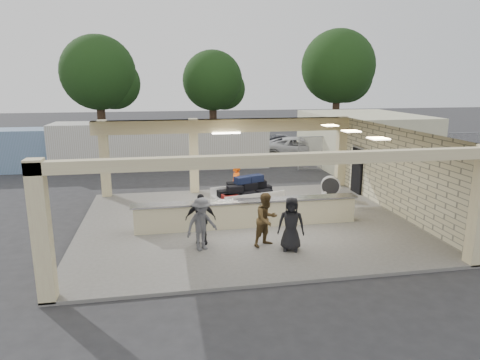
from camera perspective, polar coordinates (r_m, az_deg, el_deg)
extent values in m
plane|color=#2B2B2D|center=(16.10, 0.67, -5.91)|extent=(120.00, 120.00, 0.00)
cube|color=#625F5B|center=(16.08, 0.67, -5.74)|extent=(12.00, 10.00, 0.10)
cube|color=#D1BC8C|center=(15.31, 0.71, 6.56)|extent=(12.00, 10.00, 0.02)
cube|color=beige|center=(17.75, 20.06, 0.96)|extent=(0.02, 10.00, 3.50)
cube|color=black|center=(20.60, 15.33, 1.20)|extent=(0.10, 0.95, 2.10)
cube|color=#D1BC8C|center=(20.00, -1.95, 7.27)|extent=(12.00, 0.50, 0.60)
cube|color=#D1BC8C|center=(10.67, 5.76, 2.73)|extent=(12.00, 0.30, 0.30)
cube|color=#D1BC8C|center=(20.14, -17.61, 2.67)|extent=(0.40, 0.40, 3.50)
cube|color=#D1BC8C|center=(20.03, -6.18, 3.16)|extent=(0.40, 0.40, 3.50)
cube|color=#D1BC8C|center=(21.85, 13.30, 3.73)|extent=(0.40, 0.40, 3.50)
cube|color=#D1BC8C|center=(11.08, -24.94, -6.38)|extent=(0.40, 0.40, 3.50)
cube|color=#D1BC8C|center=(13.83, 29.34, -3.10)|extent=(0.40, 0.40, 3.50)
cube|color=white|center=(19.79, -1.84, 6.27)|extent=(1.30, 0.12, 0.06)
cube|color=#FFEABF|center=(17.85, 11.90, 7.14)|extent=(0.55, 0.55, 0.04)
cube|color=#FFEABF|center=(16.02, 14.60, 6.33)|extent=(0.55, 0.55, 0.04)
cube|color=#FFEABF|center=(14.25, 17.97, 5.29)|extent=(0.55, 0.55, 0.04)
cube|color=beige|center=(15.46, 1.04, -4.58)|extent=(8.00, 0.50, 0.90)
cube|color=#B7B7BC|center=(15.32, 1.04, -2.80)|extent=(8.20, 0.58, 0.06)
cube|color=silver|center=(16.98, 0.94, -2.38)|extent=(2.82, 2.08, 0.12)
cylinder|color=black|center=(16.22, -1.47, -4.64)|extent=(0.21, 0.42, 0.41)
cylinder|color=black|center=(17.20, -2.92, -3.60)|extent=(0.21, 0.42, 0.41)
cylinder|color=black|center=(17.07, 4.82, -3.77)|extent=(0.21, 0.42, 0.41)
cylinder|color=black|center=(18.01, 3.10, -2.83)|extent=(0.21, 0.42, 0.41)
cube|color=silver|center=(17.60, -0.11, -1.14)|extent=(2.47, 0.65, 0.30)
cube|color=silver|center=(16.27, 2.09, -2.35)|extent=(2.47, 0.65, 0.30)
cube|color=black|center=(16.35, -1.18, -2.31)|extent=(0.66, 0.51, 0.26)
cube|color=black|center=(16.63, 1.07, -2.04)|extent=(0.66, 0.51, 0.26)
cube|color=black|center=(16.93, 3.25, -1.77)|extent=(0.66, 0.51, 0.26)
cube|color=black|center=(16.89, -1.99, -1.80)|extent=(0.66, 0.51, 0.26)
cube|color=black|center=(17.16, 0.21, -1.55)|extent=(0.66, 0.51, 0.26)
cube|color=black|center=(17.45, 2.33, -1.30)|extent=(0.66, 0.51, 0.26)
cube|color=black|center=(16.44, -0.67, -1.22)|extent=(0.66, 0.51, 0.26)
cube|color=black|center=(16.91, 1.26, -0.82)|extent=(0.66, 0.51, 0.26)
cube|color=black|center=(17.30, 2.48, -0.50)|extent=(0.66, 0.51, 0.26)
cube|color=black|center=(16.97, -0.73, -0.76)|extent=(0.66, 0.51, 0.26)
cube|color=black|center=(16.72, 0.32, -0.02)|extent=(0.66, 0.51, 0.26)
cube|color=black|center=(17.06, 2.04, 0.25)|extent=(0.66, 0.51, 0.26)
cube|color=#590F0C|center=(16.22, -1.36, -2.43)|extent=(0.66, 0.51, 0.26)
cube|color=black|center=(17.59, 3.21, -1.20)|extent=(0.66, 0.51, 0.26)
cube|color=black|center=(17.22, 0.37, -0.56)|extent=(0.66, 0.51, 0.26)
cylinder|color=silver|center=(19.66, 11.98, -0.74)|extent=(0.91, 0.60, 0.87)
cylinder|color=black|center=(19.66, 11.98, -0.74)|extent=(0.84, 0.60, 0.77)
cube|color=silver|center=(19.65, 11.15, -1.86)|extent=(0.06, 0.48, 0.29)
cube|color=silver|center=(19.87, 12.70, -1.77)|extent=(0.06, 0.48, 0.29)
imported|color=#FA5D0D|center=(17.59, -0.58, -0.80)|extent=(0.54, 0.74, 1.83)
imported|color=brown|center=(13.60, 3.54, -5.28)|extent=(0.92, 0.73, 1.74)
imported|color=black|center=(13.81, -5.28, -5.18)|extent=(0.99, 0.41, 1.66)
imported|color=#525358|center=(13.31, -5.14, -5.86)|extent=(1.13, 0.85, 1.68)
imported|color=black|center=(13.33, 6.82, -5.84)|extent=(0.89, 0.59, 1.69)
imported|color=silver|center=(29.38, 7.99, 4.23)|extent=(5.59, 3.58, 1.47)
imported|color=silver|center=(31.74, 16.16, 4.46)|extent=(4.75, 2.40, 1.43)
imported|color=black|center=(31.72, 5.96, 4.79)|extent=(3.99, 1.60, 1.31)
cube|color=silver|center=(26.63, -10.30, 4.63)|extent=(12.90, 3.04, 2.78)
cube|color=#748EBA|center=(28.20, -25.84, 3.66)|extent=(9.49, 2.47, 2.46)
cylinder|color=gray|center=(25.57, 7.81, 3.49)|extent=(0.06, 0.06, 2.00)
cylinder|color=gray|center=(26.26, 11.97, 3.58)|extent=(0.06, 0.06, 2.00)
cylinder|color=gray|center=(27.08, 15.89, 3.65)|extent=(0.06, 0.06, 2.00)
cylinder|color=gray|center=(28.02, 19.57, 3.70)|extent=(0.06, 0.06, 2.00)
cylinder|color=gray|center=(29.07, 23.00, 3.73)|extent=(0.06, 0.06, 2.00)
cylinder|color=gray|center=(30.21, 26.18, 3.75)|extent=(0.06, 0.06, 2.00)
cylinder|color=gray|center=(31.44, 29.12, 3.75)|extent=(0.06, 0.06, 2.00)
cube|color=gray|center=(28.02, 19.57, 3.70)|extent=(12.00, 0.02, 2.00)
cylinder|color=gray|center=(27.88, 19.73, 5.72)|extent=(12.00, 0.05, 0.05)
cylinder|color=#382619|center=(39.36, -18.01, 8.20)|extent=(0.70, 0.70, 4.50)
sphere|color=black|center=(39.25, -18.39, 13.43)|extent=(6.30, 6.30, 6.30)
sphere|color=black|center=(39.71, -16.43, 12.26)|extent=(4.50, 4.50, 4.50)
cylinder|color=#382619|center=(41.35, -3.61, 8.68)|extent=(0.70, 0.70, 4.00)
sphere|color=black|center=(41.22, -3.68, 13.12)|extent=(5.60, 5.60, 5.60)
sphere|color=black|center=(41.98, -2.10, 12.05)|extent=(4.00, 4.00, 4.00)
cylinder|color=#382619|center=(43.46, 12.67, 9.27)|extent=(0.70, 0.70, 5.00)
sphere|color=black|center=(43.39, 12.94, 14.55)|extent=(7.00, 7.00, 7.00)
sphere|color=black|center=(44.40, 14.02, 13.16)|extent=(5.00, 5.00, 5.00)
cube|color=beige|center=(28.10, 15.99, 5.21)|extent=(6.00, 8.00, 3.20)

